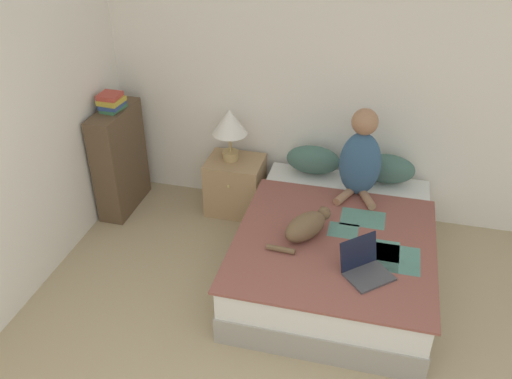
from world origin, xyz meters
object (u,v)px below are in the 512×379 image
at_px(bed, 335,252).
at_px(table_lamp, 230,124).
at_px(pillow_far, 387,169).
at_px(nightstand, 235,185).
at_px(bookshelf, 120,160).
at_px(cat_tabby, 306,226).
at_px(pillow_near, 313,160).
at_px(book_stack_top, 111,102).
at_px(laptop_open, 365,268).
at_px(person_sitting, 361,158).

relative_size(bed, table_lamp, 3.81).
bearing_deg(pillow_far, nightstand, -177.02).
xyz_separation_m(nightstand, bookshelf, (-1.08, -0.20, 0.24)).
bearing_deg(bookshelf, bed, -14.22).
bearing_deg(table_lamp, bookshelf, -168.19).
xyz_separation_m(bed, pillow_far, (0.33, 0.81, 0.37)).
height_order(nightstand, table_lamp, table_lamp).
distance_m(cat_tabby, bookshelf, 2.04).
distance_m(pillow_near, bookshelf, 1.83).
bearing_deg(nightstand, table_lamp, 160.61).
bearing_deg(bookshelf, book_stack_top, 9.04).
bearing_deg(bookshelf, laptop_open, -23.48).
xyz_separation_m(bed, nightstand, (-1.06, 0.74, 0.03)).
bearing_deg(nightstand, bed, -35.10).
distance_m(pillow_far, table_lamp, 1.46).
height_order(pillow_far, book_stack_top, book_stack_top).
relative_size(bed, pillow_far, 3.90).
height_order(bed, laptop_open, laptop_open).
bearing_deg(pillow_far, bed, -112.04).
relative_size(cat_tabby, laptop_open, 1.14).
distance_m(pillow_near, table_lamp, 0.82).
xyz_separation_m(nightstand, table_lamp, (-0.04, 0.02, 0.63)).
relative_size(pillow_far, nightstand, 0.91).
height_order(bed, nightstand, nightstand).
height_order(person_sitting, table_lamp, person_sitting).
bearing_deg(person_sitting, bed, -100.46).
distance_m(bed, book_stack_top, 2.36).
distance_m(bed, laptop_open, 0.63).
bearing_deg(laptop_open, bed, 74.44).
height_order(person_sitting, bookshelf, person_sitting).
height_order(person_sitting, cat_tabby, person_sitting).
relative_size(person_sitting, laptop_open, 1.89).
bearing_deg(person_sitting, laptop_open, -81.68).
relative_size(cat_tabby, table_lamp, 0.95).
bearing_deg(bookshelf, pillow_near, 8.60).
bearing_deg(person_sitting, pillow_far, 49.87).
xyz_separation_m(pillow_near, bookshelf, (-1.80, -0.27, -0.10)).
relative_size(bed, nightstand, 3.53).
bearing_deg(person_sitting, pillow_near, 147.73).
height_order(cat_tabby, nightstand, cat_tabby).
xyz_separation_m(laptop_open, nightstand, (-1.31, 1.24, -0.26)).
bearing_deg(bed, book_stack_top, 165.74).
distance_m(person_sitting, book_stack_top, 2.25).
bearing_deg(pillow_far, person_sitting, -130.13).
distance_m(bed, pillow_far, 0.95).
height_order(laptop_open, bookshelf, bookshelf).
height_order(pillow_far, cat_tabby, pillow_far).
bearing_deg(pillow_near, bookshelf, -171.40).
bearing_deg(book_stack_top, nightstand, 10.54).
height_order(person_sitting, laptop_open, person_sitting).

